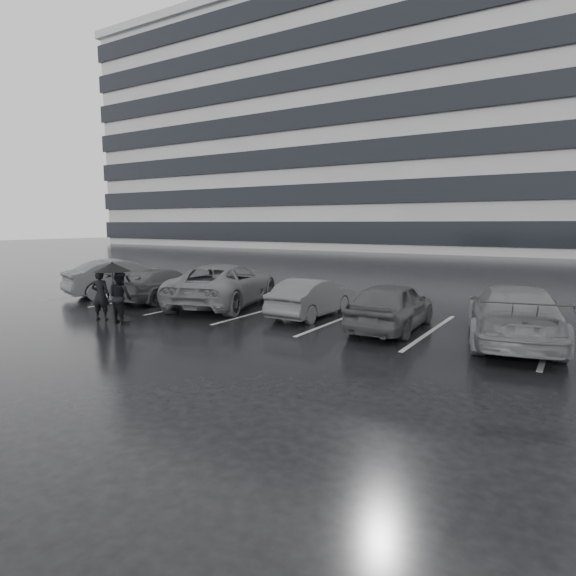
# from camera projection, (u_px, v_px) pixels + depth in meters

# --- Properties ---
(ground) EXTENTS (160.00, 160.00, 0.00)m
(ground) POSITION_uv_depth(u_px,v_px,m) (275.00, 334.00, 12.65)
(ground) COLOR black
(ground) RESTS_ON ground
(office_building) EXTENTS (61.00, 26.00, 29.00)m
(office_building) POSITION_uv_depth(u_px,v_px,m) (336.00, 135.00, 62.66)
(office_building) COLOR #969598
(office_building) RESTS_ON ground
(car_main) EXTENTS (1.75, 4.00, 1.34)m
(car_main) POSITION_uv_depth(u_px,v_px,m) (392.00, 306.00, 13.12)
(car_main) COLOR black
(car_main) RESTS_ON ground
(car_west_a) EXTENTS (1.29, 3.63, 1.19)m
(car_west_a) POSITION_uv_depth(u_px,v_px,m) (312.00, 297.00, 15.03)
(car_west_a) COLOR #29292C
(car_west_a) RESTS_ON ground
(car_west_b) EXTENTS (3.83, 5.83, 1.49)m
(car_west_b) POSITION_uv_depth(u_px,v_px,m) (224.00, 285.00, 16.96)
(car_west_b) COLOR #464649
(car_west_b) RESTS_ON ground
(car_west_c) EXTENTS (1.86, 4.25, 1.21)m
(car_west_c) POSITION_uv_depth(u_px,v_px,m) (164.00, 285.00, 18.12)
(car_west_c) COLOR black
(car_west_c) RESTS_ON ground
(car_west_d) EXTENTS (2.97, 4.72, 1.47)m
(car_west_d) POSITION_uv_depth(u_px,v_px,m) (124.00, 278.00, 19.36)
(car_west_d) COLOR #29292C
(car_west_d) RESTS_ON ground
(car_east) EXTENTS (2.95, 5.24, 1.43)m
(car_east) POSITION_uv_depth(u_px,v_px,m) (514.00, 314.00, 11.60)
(car_east) COLOR #464649
(car_east) RESTS_ON ground
(pedestrian_left) EXTENTS (0.65, 0.57, 1.51)m
(pedestrian_left) POSITION_uv_depth(u_px,v_px,m) (101.00, 295.00, 14.46)
(pedestrian_left) COLOR black
(pedestrian_left) RESTS_ON ground
(pedestrian_right) EXTENTS (0.79, 0.65, 1.52)m
(pedestrian_right) POSITION_uv_depth(u_px,v_px,m) (120.00, 297.00, 14.06)
(pedestrian_right) COLOR black
(pedestrian_right) RESTS_ON ground
(umbrella) EXTENTS (1.05, 1.05, 1.78)m
(umbrella) POSITION_uv_depth(u_px,v_px,m) (112.00, 267.00, 14.16)
(umbrella) COLOR black
(umbrella) RESTS_ON ground
(stall_stripes) EXTENTS (19.72, 5.00, 0.00)m
(stall_stripes) POSITION_uv_depth(u_px,v_px,m) (297.00, 316.00, 15.17)
(stall_stripes) COLOR #9E9EA1
(stall_stripes) RESTS_ON ground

